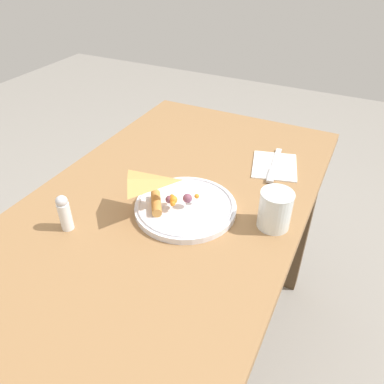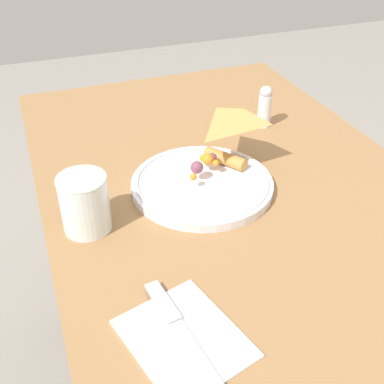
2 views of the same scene
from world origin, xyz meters
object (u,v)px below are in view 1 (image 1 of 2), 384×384
object	(u,v)px
salt_shaker	(64,212)
milk_glass	(275,211)
plate_pizza	(184,206)
dining_table	(171,230)
napkin_folded	(275,166)
butter_knife	(274,166)

from	to	relation	value
salt_shaker	milk_glass	bearing A→B (deg)	-62.62
milk_glass	plate_pizza	bearing A→B (deg)	100.89
milk_glass	salt_shaker	size ratio (longest dim) A/B	1.03
dining_table	salt_shaker	xyz separation A→B (m)	(-0.21, 0.16, 0.16)
plate_pizza	milk_glass	world-z (taller)	milk_glass
milk_glass	napkin_folded	xyz separation A→B (m)	(0.26, 0.07, -0.04)
napkin_folded	butter_knife	bearing A→B (deg)	-171.99
plate_pizza	butter_knife	bearing A→B (deg)	-26.46
napkin_folded	salt_shaker	distance (m)	0.60
plate_pizza	salt_shaker	size ratio (longest dim) A/B	2.74
dining_table	butter_knife	distance (m)	0.35
napkin_folded	salt_shaker	world-z (taller)	salt_shaker
plate_pizza	butter_knife	distance (m)	0.33
plate_pizza	milk_glass	bearing A→B (deg)	-79.11
dining_table	butter_knife	world-z (taller)	butter_knife
milk_glass	napkin_folded	size ratio (longest dim) A/B	0.53
milk_glass	salt_shaker	distance (m)	0.48
milk_glass	napkin_folded	distance (m)	0.27
milk_glass	salt_shaker	xyz separation A→B (m)	(-0.22, 0.43, 0.00)
dining_table	salt_shaker	bearing A→B (deg)	143.70
dining_table	butter_knife	size ratio (longest dim) A/B	5.67
plate_pizza	napkin_folded	distance (m)	0.34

